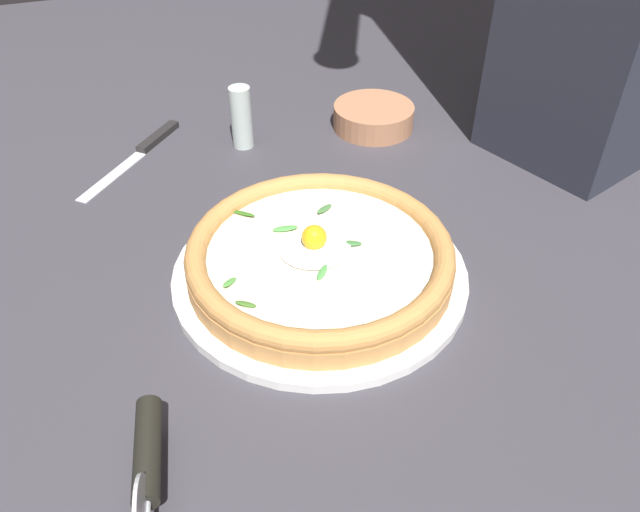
% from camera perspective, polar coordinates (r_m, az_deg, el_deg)
% --- Properties ---
extents(ground_plane, '(2.40, 2.40, 0.03)m').
position_cam_1_polar(ground_plane, '(0.71, -2.22, -4.96)').
color(ground_plane, '#3B383F').
rests_on(ground_plane, ground).
extents(pizza_plate, '(0.34, 0.34, 0.01)m').
position_cam_1_polar(pizza_plate, '(0.72, -0.00, -1.59)').
color(pizza_plate, white).
rests_on(pizza_plate, ground).
extents(pizza, '(0.30, 0.30, 0.06)m').
position_cam_1_polar(pizza, '(0.71, -0.01, 0.05)').
color(pizza, tan).
rests_on(pizza, pizza_plate).
extents(side_bowl, '(0.13, 0.13, 0.04)m').
position_cam_1_polar(side_bowl, '(1.03, 4.89, 12.52)').
color(side_bowl, '#B47754').
rests_on(side_bowl, ground).
extents(pizza_cutter, '(0.04, 0.15, 0.08)m').
position_cam_1_polar(pizza_cutter, '(0.54, -15.52, -18.43)').
color(pizza_cutter, silver).
rests_on(pizza_cutter, ground).
extents(table_knife, '(0.17, 0.18, 0.01)m').
position_cam_1_polar(table_knife, '(1.00, -15.61, 9.51)').
color(table_knife, silver).
rests_on(table_knife, ground).
extents(pepper_shaker, '(0.03, 0.03, 0.09)m').
position_cam_1_polar(pepper_shaker, '(0.97, -7.17, 12.42)').
color(pepper_shaker, silver).
rests_on(pepper_shaker, ground).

